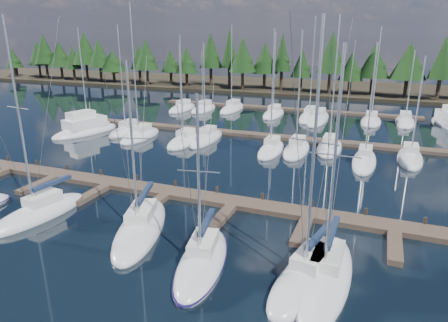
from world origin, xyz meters
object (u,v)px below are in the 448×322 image
at_px(main_dock, 166,195).
at_px(motor_yacht_left, 85,129).
at_px(front_sailboat_4, 202,262).
at_px(front_sailboat_6, 325,276).
at_px(front_sailboat_5, 308,276).
at_px(front_sailboat_3, 141,228).
at_px(front_sailboat_2, 40,212).

height_order(main_dock, motor_yacht_left, motor_yacht_left).
xyz_separation_m(main_dock, motor_yacht_left, (-21.55, 15.79, 0.35)).
xyz_separation_m(main_dock, front_sailboat_4, (7.18, -8.45, 0.07)).
height_order(front_sailboat_6, motor_yacht_left, front_sailboat_6).
relative_size(front_sailboat_4, motor_yacht_left, 1.04).
bearing_deg(front_sailboat_5, front_sailboat_6, 25.09).
distance_m(main_dock, front_sailboat_6, 16.02).
height_order(front_sailboat_4, front_sailboat_5, front_sailboat_5).
xyz_separation_m(front_sailboat_3, motor_yacht_left, (-22.92, 21.90, 0.28)).
xyz_separation_m(front_sailboat_4, front_sailboat_6, (7.09, 1.19, 0.01)).
xyz_separation_m(front_sailboat_2, front_sailboat_4, (14.30, -1.67, -0.04)).
relative_size(main_dock, front_sailboat_6, 3.20).
relative_size(main_dock, front_sailboat_2, 2.88).
bearing_deg(motor_yacht_left, main_dock, -36.23).
xyz_separation_m(front_sailboat_5, front_sailboat_6, (0.91, 0.43, -0.02)).
bearing_deg(front_sailboat_6, front_sailboat_2, 178.71).
bearing_deg(front_sailboat_5, main_dock, 150.06).
bearing_deg(motor_yacht_left, front_sailboat_6, -32.76).
bearing_deg(front_sailboat_5, front_sailboat_2, 177.46).
bearing_deg(main_dock, front_sailboat_5, -29.94).
height_order(front_sailboat_4, motor_yacht_left, front_sailboat_4).
bearing_deg(front_sailboat_4, front_sailboat_3, 158.01).
distance_m(front_sailboat_3, front_sailboat_6, 12.95).
height_order(front_sailboat_3, motor_yacht_left, front_sailboat_3).
height_order(front_sailboat_2, front_sailboat_3, front_sailboat_2).
distance_m(front_sailboat_4, motor_yacht_left, 37.60).
relative_size(main_dock, front_sailboat_3, 3.49).
height_order(front_sailboat_5, front_sailboat_6, front_sailboat_5).
bearing_deg(front_sailboat_3, front_sailboat_4, -21.99).
bearing_deg(front_sailboat_6, front_sailboat_5, -154.91).
relative_size(front_sailboat_2, front_sailboat_4, 1.36).
xyz_separation_m(main_dock, front_sailboat_5, (13.36, -7.69, 0.09)).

